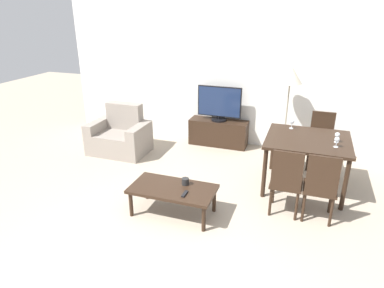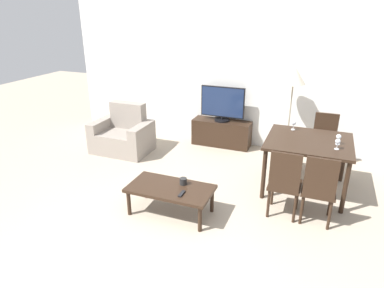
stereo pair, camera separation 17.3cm
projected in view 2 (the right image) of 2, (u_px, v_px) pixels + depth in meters
ground_plane at (145, 268)px, 3.55m from camera, size 18.00×18.00×0.00m
wall_back at (241, 75)px, 6.34m from camera, size 6.95×0.06×2.70m
armchair at (123, 136)px, 6.35m from camera, size 1.04×0.72×0.87m
tv_stand at (222, 133)px, 6.62m from camera, size 1.12×0.37×0.50m
tv at (223, 104)px, 6.40m from camera, size 0.83×0.29×0.66m
coffee_table at (170, 190)px, 4.38m from camera, size 1.09×0.57×0.38m
dining_table at (309, 146)px, 4.84m from camera, size 1.16×1.07×0.78m
dining_chair_near at (285, 182)px, 4.25m from camera, size 0.40×0.40×0.93m
dining_chair_far at (324, 140)px, 5.57m from camera, size 0.40×0.40×0.93m
dining_chair_near_right at (319, 187)px, 4.11m from camera, size 0.40×0.40×0.93m
floor_lamp at (294, 78)px, 5.66m from camera, size 0.39×0.39×1.62m
remote_primary at (182, 194)px, 4.19m from camera, size 0.04×0.15×0.02m
cup_white_near at (183, 181)px, 4.42m from camera, size 0.09×0.09×0.09m
wine_glass_left at (294, 123)px, 5.17m from camera, size 0.07×0.07×0.15m
wine_glass_center at (339, 137)px, 4.62m from camera, size 0.07×0.07×0.15m
wine_glass_right at (338, 142)px, 4.46m from camera, size 0.07×0.07×0.15m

